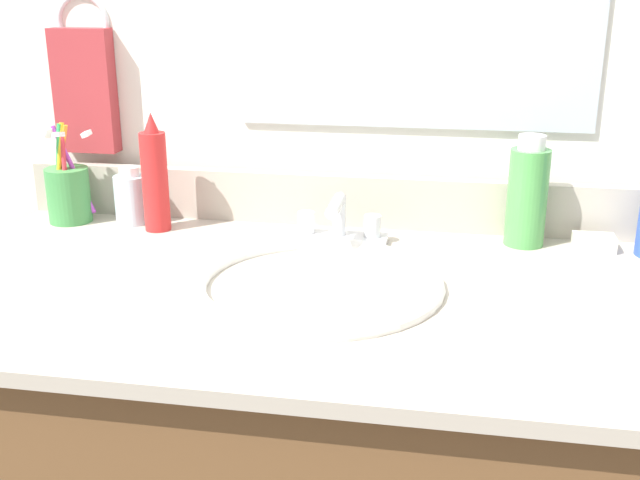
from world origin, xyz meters
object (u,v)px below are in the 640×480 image
Objects in this scene: faucet at (338,226)px; bottle_toner_green at (527,194)px; bottle_gel_clear at (131,198)px; hand_towel at (85,91)px; cup_green at (68,191)px; bottle_spray_red at (155,178)px; soap_bar at (594,243)px.

faucet is 0.89× the size of bottle_toner_green.
faucet is 1.58× the size of bottle_gel_clear.
hand_towel reaches higher than cup_green.
soap_bar is (0.73, 0.02, -0.08)m from bottle_spray_red.
soap_bar is at bearing -5.23° from hand_towel.
bottle_toner_green is (0.62, 0.03, -0.01)m from bottle_spray_red.
bottle_gel_clear is 0.11m from cup_green.
bottle_gel_clear is at bearing -179.97° from bottle_toner_green.
faucet is (0.48, -0.12, -0.19)m from hand_towel.
bottle_toner_green is at bearing 8.75° from faucet.
faucet is 0.31m from bottle_toner_green.
hand_towel is 0.22m from bottle_gel_clear.
bottle_toner_green reaches higher than bottle_gel_clear.
bottle_spray_red reaches higher than faucet.
cup_green is (-0.49, 0.03, 0.03)m from faucet.
bottle_spray_red reaches higher than cup_green.
hand_towel is at bearing 85.13° from cup_green.
bottle_toner_green reaches higher than cup_green.
cup_green is (-0.79, -0.01, -0.03)m from bottle_toner_green.
bottle_gel_clear is at bearing 179.40° from soap_bar.
bottle_toner_green reaches higher than faucet.
bottle_toner_green is at bearing 2.81° from bottle_spray_red.
bottle_gel_clear reaches higher than faucet.
bottle_spray_red is at bearing -178.29° from soap_bar.
bottle_toner_green is 0.13m from soap_bar.
hand_towel reaches higher than faucet.
cup_green is (-0.11, -0.01, 0.01)m from bottle_gel_clear.
hand_towel reaches higher than bottle_toner_green.
bottle_gel_clear is (-0.06, 0.03, -0.05)m from bottle_spray_red.
bottle_spray_red is at bearing 177.17° from faucet.
faucet is 0.41m from soap_bar.
hand_towel is 0.23m from bottle_spray_red.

